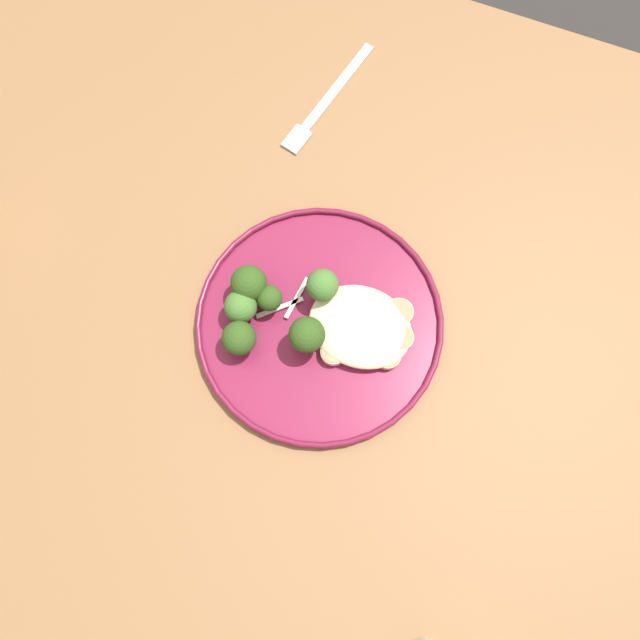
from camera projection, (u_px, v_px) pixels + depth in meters
ground at (299, 403)px, 1.54m from camera, size 6.00×6.00×0.00m
wooden_dining_table at (284, 328)px, 0.90m from camera, size 1.40×1.00×0.74m
dinner_plate at (320, 323)px, 0.81m from camera, size 0.29×0.29×0.02m
noodle_bed at (360, 326)px, 0.80m from camera, size 0.12×0.10×0.03m
seared_scallop_large_seared at (399, 313)px, 0.80m from camera, size 0.03×0.03×0.02m
seared_scallop_tiny_bay at (361, 327)px, 0.80m from camera, size 0.03×0.03×0.02m
seared_scallop_front_small at (388, 356)px, 0.79m from camera, size 0.03×0.03×0.01m
seared_scallop_center_golden at (334, 352)px, 0.79m from camera, size 0.03×0.03×0.01m
seared_scallop_right_edge at (400, 338)px, 0.79m from camera, size 0.03×0.03×0.02m
broccoli_floret_split_head at (249, 284)px, 0.79m from camera, size 0.04×0.04×0.06m
broccoli_floret_small_sprig at (269, 300)px, 0.79m from camera, size 0.03×0.03×0.04m
broccoli_floret_tall_stalk at (307, 335)px, 0.77m from camera, size 0.04×0.04×0.06m
broccoli_floret_center_pile at (241, 307)px, 0.79m from camera, size 0.04×0.04×0.05m
broccoli_floret_left_leaning at (239, 338)px, 0.78m from camera, size 0.04×0.04×0.05m
broccoli_floret_front_edge at (322, 285)px, 0.78m from camera, size 0.04×0.04×0.06m
onion_sliver_short_strip at (320, 313)px, 0.81m from camera, size 0.03×0.04×0.00m
onion_sliver_curled_piece at (277, 304)px, 0.81m from camera, size 0.05×0.04×0.00m
onion_sliver_long_sliver at (238, 332)px, 0.80m from camera, size 0.02×0.04×0.00m
onion_sliver_pale_crescent at (297, 298)px, 0.81m from camera, size 0.01×0.06×0.00m
dinner_fork at (327, 101)px, 0.90m from camera, size 0.06×0.18×0.00m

